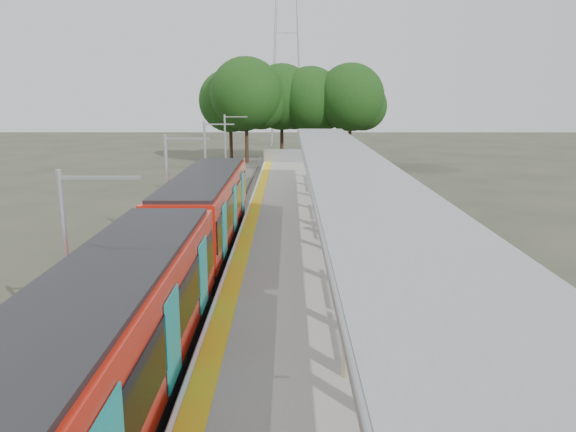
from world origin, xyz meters
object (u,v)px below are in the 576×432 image
object	(u,v)px
bench_near	(453,402)
info_pillar_far	(336,216)
bench_mid	(394,282)
train	(175,250)
bench_far	(322,172)
litter_bin	(325,224)
info_pillar_near	(352,342)

from	to	relation	value
bench_near	info_pillar_far	distance (m)	15.56
bench_mid	train	bearing A→B (deg)	178.24
bench_near	bench_far	world-z (taller)	bench_far
bench_near	train	bearing A→B (deg)	114.53
bench_far	info_pillar_far	size ratio (longest dim) A/B	0.97
info_pillar_far	litter_bin	xyz separation A→B (m)	(-0.50, -0.50, -0.29)
train	bench_far	xyz separation A→B (m)	(6.24, 22.53, -0.50)
bench_mid	bench_far	distance (m)	24.29
bench_near	bench_mid	bearing A→B (deg)	74.45
bench_far	litter_bin	size ratio (longest dim) A/B	1.88
bench_far	info_pillar_near	distance (m)	29.15
train	bench_near	xyz separation A→B (m)	(6.96, -8.54, -0.55)
bench_near	litter_bin	world-z (taller)	bench_near
info_pillar_near	litter_bin	world-z (taller)	info_pillar_near
bench_near	bench_mid	size ratio (longest dim) A/B	0.96
info_pillar_far	litter_bin	distance (m)	0.77
bench_near	info_pillar_near	size ratio (longest dim) A/B	0.79
litter_bin	train	bearing A→B (deg)	-130.24
bench_near	bench_mid	xyz separation A→B (m)	(0.11, 6.80, 0.02)
bench_near	bench_far	bearing A→B (deg)	76.70
bench_far	info_pillar_near	size ratio (longest dim) A/B	0.86
train	info_pillar_near	size ratio (longest dim) A/B	14.86
train	bench_near	size ratio (longest dim) A/B	18.78
info_pillar_near	info_pillar_far	xyz separation A→B (m)	(0.75, 13.58, -0.09)
train	bench_mid	distance (m)	7.30
train	bench_mid	size ratio (longest dim) A/B	18.06
bench_far	litter_bin	xyz separation A→B (m)	(-0.76, -16.05, -0.14)
train	info_pillar_far	xyz separation A→B (m)	(5.99, 6.98, -0.34)
bench_mid	info_pillar_far	xyz separation A→B (m)	(-1.08, 8.72, 0.18)
train	bench_near	distance (m)	11.03
bench_far	info_pillar_near	world-z (taller)	info_pillar_near
train	bench_far	size ratio (longest dim) A/B	17.37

